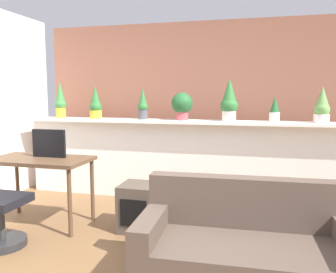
% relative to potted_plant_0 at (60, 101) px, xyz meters
% --- Properties ---
extents(ground_plane, '(12.00, 12.00, 0.00)m').
position_rel_potted_plant_0_xyz_m(ground_plane, '(1.78, -1.93, -1.36)').
color(ground_plane, brown).
extents(divider_wall, '(4.49, 0.16, 1.07)m').
position_rel_potted_plant_0_xyz_m(divider_wall, '(1.78, 0.07, -0.82)').
color(divider_wall, white).
rests_on(divider_wall, ground).
extents(plant_shelf, '(4.49, 0.36, 0.04)m').
position_rel_potted_plant_0_xyz_m(plant_shelf, '(1.78, 0.03, -0.27)').
color(plant_shelf, white).
rests_on(plant_shelf, divider_wall).
extents(brick_wall_behind, '(4.49, 0.10, 2.50)m').
position_rel_potted_plant_0_xyz_m(brick_wall_behind, '(1.78, 0.67, -0.11)').
color(brick_wall_behind, '#935B47').
rests_on(brick_wall_behind, ground).
extents(potted_plant_0, '(0.16, 0.16, 0.53)m').
position_rel_potted_plant_0_xyz_m(potted_plant_0, '(0.00, 0.00, 0.00)').
color(potted_plant_0, gold).
rests_on(potted_plant_0, plant_shelf).
extents(potted_plant_1, '(0.17, 0.17, 0.46)m').
position_rel_potted_plant_0_xyz_m(potted_plant_1, '(0.55, 0.00, -0.04)').
color(potted_plant_1, gold).
rests_on(potted_plant_1, plant_shelf).
extents(potted_plant_2, '(0.13, 0.13, 0.42)m').
position_rel_potted_plant_0_xyz_m(potted_plant_2, '(1.24, 0.02, -0.06)').
color(potted_plant_2, '#4C4C51').
rests_on(potted_plant_2, plant_shelf).
extents(potted_plant_3, '(0.29, 0.29, 0.37)m').
position_rel_potted_plant_0_xyz_m(potted_plant_3, '(1.79, 0.03, -0.05)').
color(potted_plant_3, '#B7474C').
rests_on(potted_plant_3, plant_shelf).
extents(potted_plant_4, '(0.22, 0.22, 0.54)m').
position_rel_potted_plant_0_xyz_m(potted_plant_4, '(2.41, 0.02, 0.01)').
color(potted_plant_4, silver).
rests_on(potted_plant_4, plant_shelf).
extents(potted_plant_5, '(0.13, 0.13, 0.32)m').
position_rel_potted_plant_0_xyz_m(potted_plant_5, '(2.97, 0.05, -0.09)').
color(potted_plant_5, silver).
rests_on(potted_plant_5, plant_shelf).
extents(potted_plant_6, '(0.18, 0.18, 0.44)m').
position_rel_potted_plant_0_xyz_m(potted_plant_6, '(3.52, 0.03, -0.05)').
color(potted_plant_6, silver).
rests_on(potted_plant_6, plant_shelf).
extents(desk, '(1.10, 0.60, 0.75)m').
position_rel_potted_plant_0_xyz_m(desk, '(0.45, -1.19, -0.69)').
color(desk, brown).
rests_on(desk, ground).
extents(tv_monitor, '(0.40, 0.04, 0.31)m').
position_rel_potted_plant_0_xyz_m(tv_monitor, '(0.52, -1.11, -0.45)').
color(tv_monitor, black).
rests_on(tv_monitor, desk).
extents(side_cube_shelf, '(0.40, 0.41, 0.50)m').
position_rel_potted_plant_0_xyz_m(side_cube_shelf, '(1.57, -1.09, -1.11)').
color(side_cube_shelf, '#4C4238').
rests_on(side_cube_shelf, ground).
extents(couch, '(1.59, 0.82, 0.80)m').
position_rel_potted_plant_0_xyz_m(couch, '(2.70, -1.99, -1.07)').
color(couch, brown).
rests_on(couch, ground).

